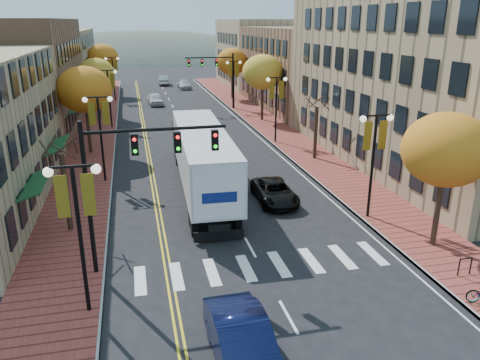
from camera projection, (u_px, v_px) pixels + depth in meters
ground at (273, 289)px, 19.88m from camera, size 200.00×200.00×0.00m
sidewalk_left at (97, 131)px, 47.88m from camera, size 4.00×85.00×0.15m
sidewalk_right at (266, 123)px, 51.73m from camera, size 4.00×85.00×0.15m
building_left_mid at (12, 76)px, 47.63m from camera, size 12.00×24.00×11.00m
building_left_far at (50, 63)px, 70.92m from camera, size 12.00×26.00×9.50m
building_right_near at (444, 66)px, 36.16m from camera, size 15.00×28.00×15.00m
building_right_mid at (316, 68)px, 60.93m from camera, size 15.00×24.00×10.00m
building_right_far at (269, 53)px, 81.04m from camera, size 15.00×20.00×11.00m
tree_left_a at (66, 193)px, 24.60m from camera, size 0.28×0.28×4.20m
tree_left_b at (84, 90)px, 38.31m from camera, size 4.48×4.48×7.21m
tree_left_c at (96, 74)px, 53.18m from camera, size 4.16×4.16×6.69m
tree_left_d at (103, 57)px, 69.59m from camera, size 4.61×4.61×7.42m
tree_right_a at (446, 150)px, 22.01m from camera, size 4.16×4.16×6.69m
tree_right_b at (316, 133)px, 37.67m from camera, size 0.28×0.28×4.20m
tree_right_c at (263, 72)px, 51.38m from camera, size 4.48×4.48×7.21m
tree_right_d at (232, 62)px, 66.17m from camera, size 4.35×4.35×7.00m
lamp_left_a at (77, 212)px, 16.88m from camera, size 1.96×0.36×6.05m
lamp_left_b at (100, 122)px, 31.63m from camera, size 1.96×0.36×6.05m
lamp_left_c at (109, 87)px, 48.22m from camera, size 1.96×0.36×6.05m
lamp_left_d at (113, 70)px, 64.80m from camera, size 1.96×0.36×6.05m
lamp_right_a at (374, 146)px, 25.62m from camera, size 1.96×0.36×6.05m
lamp_right_b at (276, 97)px, 42.21m from camera, size 1.96×0.36×6.05m
lamp_right_c at (234, 75)px, 58.80m from camera, size 1.96×0.36×6.05m
traffic_mast_near at (132, 167)px, 19.87m from camera, size 6.10×0.35×7.00m
traffic_mast_far at (218, 70)px, 58.16m from camera, size 6.10×0.34×7.00m
semi_truck at (200, 153)px, 30.85m from camera, size 3.46×17.55×4.36m
navy_sedan at (243, 345)px, 15.17m from camera, size 1.93×5.17×1.69m
black_suv at (275, 192)px, 29.26m from camera, size 2.28×4.82×1.33m
car_far_white at (155, 99)px, 63.00m from camera, size 2.05×4.60×1.53m
car_far_silver at (184, 85)px, 77.98m from camera, size 2.02×4.78×1.38m
car_far_oncoming at (164, 80)px, 82.63m from camera, size 1.81×4.79×1.56m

